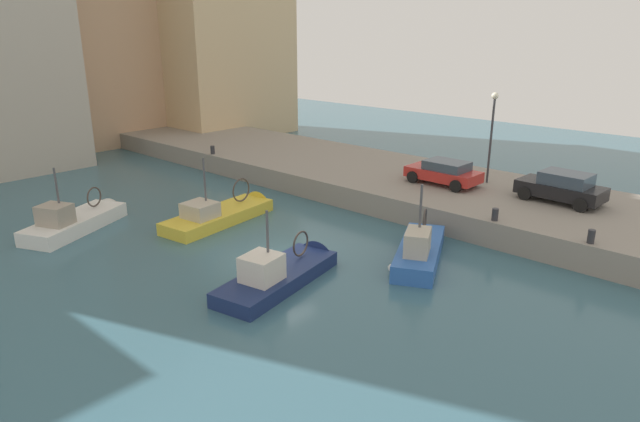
% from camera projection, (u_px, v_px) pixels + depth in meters
% --- Properties ---
extents(water_surface, '(80.00, 80.00, 0.00)m').
position_uv_depth(water_surface, '(279.00, 258.00, 23.57)').
color(water_surface, '#386070').
rests_on(water_surface, ground).
extents(quay_wall, '(9.00, 56.00, 1.20)m').
position_uv_depth(quay_wall, '(427.00, 189.00, 31.46)').
color(quay_wall, gray).
rests_on(quay_wall, ground).
extents(fishing_boat_white, '(6.33, 4.12, 4.10)m').
position_uv_depth(fishing_boat_white, '(81.00, 226.00, 27.08)').
color(fishing_boat_white, white).
rests_on(fishing_boat_white, ground).
extents(fishing_boat_blue, '(6.09, 4.00, 4.16)m').
position_uv_depth(fishing_boat_blue, '(420.00, 255.00, 23.57)').
color(fishing_boat_blue, '#2D60B7').
rests_on(fishing_boat_blue, ground).
extents(fishing_boat_navy, '(6.65, 2.92, 3.95)m').
position_uv_depth(fishing_boat_navy, '(284.00, 278.00, 21.45)').
color(fishing_boat_navy, navy).
rests_on(fishing_boat_navy, ground).
extents(fishing_boat_yellow, '(7.03, 2.71, 4.30)m').
position_uv_depth(fishing_boat_yellow, '(225.00, 218.00, 28.21)').
color(fishing_boat_yellow, gold).
rests_on(fishing_boat_yellow, ground).
extents(parked_car_red, '(2.07, 3.94, 1.29)m').
position_uv_depth(parked_car_red, '(444.00, 172.00, 29.95)').
color(parked_car_red, red).
rests_on(parked_car_red, quay_wall).
extents(parked_car_black, '(2.18, 4.02, 1.48)m').
position_uv_depth(parked_car_black, '(562.00, 187.00, 26.88)').
color(parked_car_black, black).
rests_on(parked_car_black, quay_wall).
extents(mooring_bollard_south, '(0.28, 0.28, 0.55)m').
position_uv_depth(mooring_bollard_south, '(591.00, 236.00, 21.88)').
color(mooring_bollard_south, '#2D2D33').
rests_on(mooring_bollard_south, quay_wall).
extents(mooring_bollard_mid, '(0.28, 0.28, 0.55)m').
position_uv_depth(mooring_bollard_mid, '(495.00, 214.00, 24.43)').
color(mooring_bollard_mid, '#2D2D33').
rests_on(mooring_bollard_mid, quay_wall).
extents(mooring_bollard_north, '(0.28, 0.28, 0.55)m').
position_uv_depth(mooring_bollard_north, '(213.00, 150.00, 37.22)').
color(mooring_bollard_north, '#2D2D33').
rests_on(mooring_bollard_north, quay_wall).
extents(quay_streetlamp, '(0.36, 0.36, 4.83)m').
position_uv_depth(quay_streetlamp, '(492.00, 123.00, 29.51)').
color(quay_streetlamp, '#38383D').
rests_on(quay_streetlamp, quay_wall).
extents(waterfront_building_central, '(11.33, 7.98, 18.44)m').
position_uv_depth(waterfront_building_central, '(221.00, 27.00, 48.18)').
color(waterfront_building_central, '#D1B284').
rests_on(waterfront_building_central, ground).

